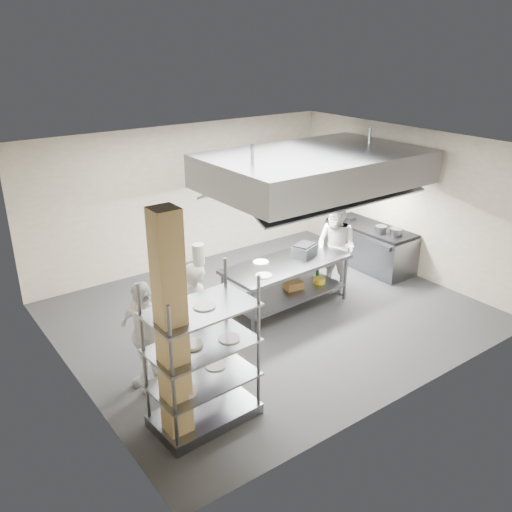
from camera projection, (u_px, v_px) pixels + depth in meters
floor at (270, 314)px, 9.76m from camera, size 7.00×7.00×0.00m
ceiling at (272, 147)px, 8.62m from camera, size 7.00×7.00×0.00m
wall_back at (184, 196)px, 11.43m from camera, size 7.00×0.00×7.00m
wall_left at (65, 288)px, 7.28m from camera, size 0.00×6.00×6.00m
wall_right at (406, 201)px, 11.10m from camera, size 0.00×6.00×6.00m
column at (172, 333)px, 6.19m from camera, size 0.30×0.30×3.00m
exhaust_hood at (315, 169)px, 9.86m from camera, size 4.00×2.50×0.60m
hood_strip_a at (276, 194)px, 9.49m from camera, size 1.60×0.12×0.04m
hood_strip_b at (349, 179)px, 10.47m from camera, size 1.60×0.12×0.04m
wall_shelf at (257, 185)px, 12.30m from camera, size 1.50×0.28×0.04m
island at (286, 285)px, 9.81m from camera, size 2.43×1.11×0.91m
island_worktop at (287, 264)px, 9.65m from camera, size 2.43×1.11×0.06m
island_undershelf at (286, 293)px, 9.87m from camera, size 2.23×1.00×0.04m
pass_rack at (202, 353)px, 6.71m from camera, size 1.38×0.85×2.01m
cooking_range at (369, 247)px, 11.66m from camera, size 0.80×2.00×0.84m
range_top at (371, 228)px, 11.48m from camera, size 0.78×1.96×0.06m
chef_head at (198, 318)px, 7.83m from camera, size 0.50×0.69×1.74m
chef_line at (336, 248)px, 10.33m from camera, size 0.77×0.93×1.78m
chef_plating at (144, 335)px, 7.48m from camera, size 0.61×1.02×1.63m
griddle at (304, 251)px, 9.88m from camera, size 0.50×0.45×0.20m
wicker_basket at (293, 285)px, 9.96m from camera, size 0.36×0.27×0.15m
stockpot at (381, 230)px, 11.04m from camera, size 0.23×0.23×0.16m
plate_stack at (203, 378)px, 6.85m from camera, size 0.28×0.28×0.05m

